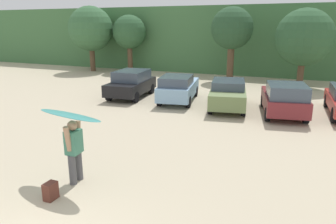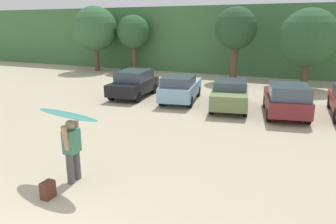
{
  "view_description": "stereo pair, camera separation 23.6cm",
  "coord_description": "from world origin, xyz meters",
  "px_view_note": "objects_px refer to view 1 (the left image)",
  "views": [
    {
      "loc": [
        4.43,
        -3.64,
        4.25
      ],
      "look_at": [
        -0.12,
        7.16,
        1.05
      ],
      "focal_mm": 34.17,
      "sensor_mm": 36.0,
      "label": 1
    },
    {
      "loc": [
        4.65,
        -3.55,
        4.25
      ],
      "look_at": [
        -0.12,
        7.16,
        1.05
      ],
      "focal_mm": 34.17,
      "sensor_mm": 36.0,
      "label": 2
    }
  ],
  "objects_px": {
    "parked_car_sky_blue": "(178,88)",
    "parked_car_olive_green": "(228,93)",
    "parked_car_black": "(131,83)",
    "surfboard_teal": "(69,115)",
    "person_adult": "(74,148)",
    "parked_car_maroon": "(284,99)",
    "backpack_dropped": "(51,191)"
  },
  "relations": [
    {
      "from": "parked_car_olive_green",
      "to": "person_adult",
      "type": "relative_size",
      "value": 2.49
    },
    {
      "from": "parked_car_maroon",
      "to": "parked_car_sky_blue",
      "type": "bearing_deg",
      "value": 71.33
    },
    {
      "from": "parked_car_sky_blue",
      "to": "parked_car_maroon",
      "type": "relative_size",
      "value": 1.07
    },
    {
      "from": "person_adult",
      "to": "backpack_dropped",
      "type": "relative_size",
      "value": 3.97
    },
    {
      "from": "parked_car_black",
      "to": "surfboard_teal",
      "type": "xyz_separation_m",
      "value": [
        3.88,
        -10.25,
        1.09
      ]
    },
    {
      "from": "parked_car_black",
      "to": "parked_car_olive_green",
      "type": "height_order",
      "value": "parked_car_black"
    },
    {
      "from": "parked_car_sky_blue",
      "to": "surfboard_teal",
      "type": "distance_m",
      "value": 10.29
    },
    {
      "from": "backpack_dropped",
      "to": "parked_car_maroon",
      "type": "bearing_deg",
      "value": 65.02
    },
    {
      "from": "parked_car_black",
      "to": "backpack_dropped",
      "type": "bearing_deg",
      "value": -166.48
    },
    {
      "from": "parked_car_maroon",
      "to": "person_adult",
      "type": "xyz_separation_m",
      "value": [
        -4.87,
        -9.4,
        0.17
      ]
    },
    {
      "from": "parked_car_maroon",
      "to": "surfboard_teal",
      "type": "xyz_separation_m",
      "value": [
        -4.95,
        -9.4,
        1.09
      ]
    },
    {
      "from": "parked_car_black",
      "to": "backpack_dropped",
      "type": "relative_size",
      "value": 9.23
    },
    {
      "from": "parked_car_black",
      "to": "person_adult",
      "type": "xyz_separation_m",
      "value": [
        3.95,
        -10.25,
        0.17
      ]
    },
    {
      "from": "parked_car_black",
      "to": "surfboard_teal",
      "type": "distance_m",
      "value": 11.01
    },
    {
      "from": "parked_car_olive_green",
      "to": "parked_car_maroon",
      "type": "relative_size",
      "value": 1.04
    },
    {
      "from": "person_adult",
      "to": "surfboard_teal",
      "type": "xyz_separation_m",
      "value": [
        -0.07,
        0.0,
        0.92
      ]
    },
    {
      "from": "person_adult",
      "to": "backpack_dropped",
      "type": "distance_m",
      "value": 1.29
    },
    {
      "from": "parked_car_black",
      "to": "person_adult",
      "type": "height_order",
      "value": "person_adult"
    },
    {
      "from": "parked_car_sky_blue",
      "to": "parked_car_olive_green",
      "type": "height_order",
      "value": "parked_car_sky_blue"
    },
    {
      "from": "parked_car_black",
      "to": "parked_car_olive_green",
      "type": "relative_size",
      "value": 0.94
    },
    {
      "from": "parked_car_black",
      "to": "parked_car_maroon",
      "type": "height_order",
      "value": "parked_car_maroon"
    },
    {
      "from": "person_adult",
      "to": "backpack_dropped",
      "type": "bearing_deg",
      "value": 85.66
    },
    {
      "from": "parked_car_maroon",
      "to": "parked_car_black",
      "type": "bearing_deg",
      "value": 73.73
    },
    {
      "from": "parked_car_black",
      "to": "surfboard_teal",
      "type": "height_order",
      "value": "surfboard_teal"
    },
    {
      "from": "parked_car_olive_green",
      "to": "person_adult",
      "type": "bearing_deg",
      "value": 157.1
    },
    {
      "from": "parked_car_sky_blue",
      "to": "surfboard_teal",
      "type": "relative_size",
      "value": 1.94
    },
    {
      "from": "backpack_dropped",
      "to": "parked_car_sky_blue",
      "type": "bearing_deg",
      "value": 94.57
    },
    {
      "from": "parked_car_maroon",
      "to": "surfboard_teal",
      "type": "relative_size",
      "value": 1.81
    },
    {
      "from": "surfboard_teal",
      "to": "parked_car_olive_green",
      "type": "bearing_deg",
      "value": -91.05
    },
    {
      "from": "person_adult",
      "to": "surfboard_teal",
      "type": "height_order",
      "value": "surfboard_teal"
    },
    {
      "from": "parked_car_black",
      "to": "backpack_dropped",
      "type": "xyz_separation_m",
      "value": [
        3.97,
        -11.27,
        -0.61
      ]
    },
    {
      "from": "parked_car_black",
      "to": "parked_car_maroon",
      "type": "relative_size",
      "value": 0.97
    }
  ]
}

